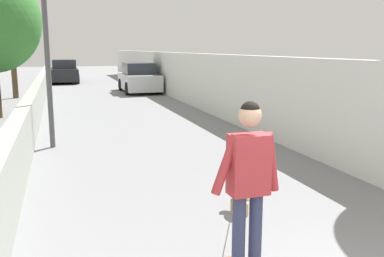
% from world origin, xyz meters
% --- Properties ---
extents(ground_plane, '(80.00, 80.00, 0.00)m').
position_xyz_m(ground_plane, '(14.00, 0.00, 0.00)').
color(ground_plane, gray).
extents(wall_left, '(48.00, 0.30, 1.05)m').
position_xyz_m(wall_left, '(12.00, 2.98, 0.53)').
color(wall_left, '#999E93').
rests_on(wall_left, ground).
extents(fence_right, '(48.00, 0.30, 2.10)m').
position_xyz_m(fence_right, '(12.00, -2.98, 1.05)').
color(fence_right, silver).
rests_on(fence_right, ground).
extents(tree_left_near, '(2.34, 2.34, 4.44)m').
position_xyz_m(tree_left_near, '(19.00, 4.17, 3.47)').
color(tree_left_near, brown).
rests_on(tree_left_near, ground).
extents(lamp_post, '(0.36, 0.36, 4.77)m').
position_xyz_m(lamp_post, '(7.98, 2.43, 3.22)').
color(lamp_post, '#4C4C51').
rests_on(lamp_post, ground).
extents(person_skateboarder, '(0.23, 0.71, 1.74)m').
position_xyz_m(person_skateboarder, '(1.21, 0.53, 1.10)').
color(person_skateboarder, '#333859').
rests_on(person_skateboarder, skateboard).
extents(dog, '(2.00, 0.78, 1.06)m').
position_xyz_m(dog, '(2.91, -0.12, 0.28)').
color(dog, tan).
rests_on(dog, ground).
extents(car_near, '(3.89, 1.80, 1.54)m').
position_xyz_m(car_near, '(19.95, -1.83, 0.71)').
color(car_near, silver).
rests_on(car_near, ground).
extents(car_far, '(4.25, 1.80, 1.54)m').
position_xyz_m(car_far, '(27.78, 1.83, 0.72)').
color(car_far, black).
rests_on(car_far, ground).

